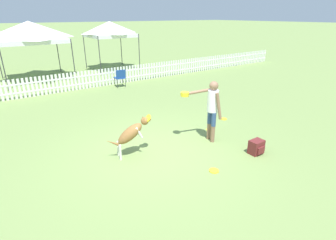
{
  "coord_description": "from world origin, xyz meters",
  "views": [
    {
      "loc": [
        -3.01,
        -4.86,
        3.16
      ],
      "look_at": [
        0.37,
        -0.02,
        0.77
      ],
      "focal_mm": 28.0,
      "sensor_mm": 36.0,
      "label": 1
    }
  ],
  "objects_px": {
    "frisbee_midfield": "(210,130)",
    "canopy_tent_main": "(30,32)",
    "frisbee_near_dog": "(214,171)",
    "backpack_on_grass": "(256,147)",
    "handler_person": "(211,104)",
    "folding_chair_center": "(120,77)",
    "canopy_tent_secondary": "(110,29)",
    "leaping_dog": "(131,133)",
    "frisbee_near_handler": "(224,119)"
  },
  "relations": [
    {
      "from": "backpack_on_grass",
      "to": "canopy_tent_secondary",
      "type": "distance_m",
      "value": 12.13
    },
    {
      "from": "frisbee_near_handler",
      "to": "backpack_on_grass",
      "type": "xyz_separation_m",
      "value": [
        -1.01,
        -2.04,
        0.16
      ]
    },
    {
      "from": "folding_chair_center",
      "to": "canopy_tent_main",
      "type": "distance_m",
      "value": 5.08
    },
    {
      "from": "frisbee_midfield",
      "to": "folding_chair_center",
      "type": "distance_m",
      "value": 6.03
    },
    {
      "from": "backpack_on_grass",
      "to": "frisbee_near_dog",
      "type": "bearing_deg",
      "value": 179.4
    },
    {
      "from": "folding_chair_center",
      "to": "canopy_tent_secondary",
      "type": "bearing_deg",
      "value": -102.41
    },
    {
      "from": "canopy_tent_secondary",
      "to": "frisbee_near_dog",
      "type": "bearing_deg",
      "value": -103.66
    },
    {
      "from": "frisbee_near_handler",
      "to": "backpack_on_grass",
      "type": "bearing_deg",
      "value": -116.35
    },
    {
      "from": "frisbee_near_dog",
      "to": "frisbee_midfield",
      "type": "xyz_separation_m",
      "value": [
        1.43,
        1.64,
        0.0
      ]
    },
    {
      "from": "backpack_on_grass",
      "to": "canopy_tent_main",
      "type": "bearing_deg",
      "value": 104.05
    },
    {
      "from": "frisbee_near_dog",
      "to": "backpack_on_grass",
      "type": "bearing_deg",
      "value": -0.6
    },
    {
      "from": "handler_person",
      "to": "backpack_on_grass",
      "type": "bearing_deg",
      "value": -147.01
    },
    {
      "from": "leaping_dog",
      "to": "canopy_tent_main",
      "type": "distance_m",
      "value": 9.91
    },
    {
      "from": "canopy_tent_main",
      "to": "frisbee_near_handler",
      "type": "bearing_deg",
      "value": -67.56
    },
    {
      "from": "leaping_dog",
      "to": "backpack_on_grass",
      "type": "distance_m",
      "value": 3.04
    },
    {
      "from": "frisbee_midfield",
      "to": "backpack_on_grass",
      "type": "distance_m",
      "value": 1.67
    },
    {
      "from": "handler_person",
      "to": "folding_chair_center",
      "type": "height_order",
      "value": "handler_person"
    },
    {
      "from": "leaping_dog",
      "to": "frisbee_near_handler",
      "type": "relative_size",
      "value": 5.15
    },
    {
      "from": "frisbee_near_dog",
      "to": "canopy_tent_main",
      "type": "bearing_deg",
      "value": 97.3
    },
    {
      "from": "frisbee_near_handler",
      "to": "canopy_tent_main",
      "type": "relative_size",
      "value": 0.07
    },
    {
      "from": "backpack_on_grass",
      "to": "frisbee_near_handler",
      "type": "bearing_deg",
      "value": 63.65
    },
    {
      "from": "frisbee_near_dog",
      "to": "handler_person",
      "type": "bearing_deg",
      "value": 51.31
    },
    {
      "from": "backpack_on_grass",
      "to": "folding_chair_center",
      "type": "distance_m",
      "value": 7.67
    },
    {
      "from": "handler_person",
      "to": "canopy_tent_main",
      "type": "height_order",
      "value": "canopy_tent_main"
    },
    {
      "from": "handler_person",
      "to": "leaping_dog",
      "type": "height_order",
      "value": "handler_person"
    },
    {
      "from": "leaping_dog",
      "to": "canopy_tent_main",
      "type": "height_order",
      "value": "canopy_tent_main"
    },
    {
      "from": "backpack_on_grass",
      "to": "folding_chair_center",
      "type": "relative_size",
      "value": 0.42
    },
    {
      "from": "handler_person",
      "to": "folding_chair_center",
      "type": "bearing_deg",
      "value": 8.34
    },
    {
      "from": "frisbee_midfield",
      "to": "canopy_tent_main",
      "type": "relative_size",
      "value": 0.07
    },
    {
      "from": "backpack_on_grass",
      "to": "canopy_tent_main",
      "type": "xyz_separation_m",
      "value": [
        -2.85,
        11.39,
        2.2
      ]
    },
    {
      "from": "frisbee_midfield",
      "to": "canopy_tent_main",
      "type": "bearing_deg",
      "value": 106.52
    },
    {
      "from": "leaping_dog",
      "to": "folding_chair_center",
      "type": "height_order",
      "value": "leaping_dog"
    },
    {
      "from": "frisbee_near_handler",
      "to": "frisbee_midfield",
      "type": "relative_size",
      "value": 1.0
    },
    {
      "from": "backpack_on_grass",
      "to": "folding_chair_center",
      "type": "bearing_deg",
      "value": 89.69
    },
    {
      "from": "backpack_on_grass",
      "to": "canopy_tent_secondary",
      "type": "relative_size",
      "value": 0.12
    },
    {
      "from": "frisbee_near_dog",
      "to": "canopy_tent_main",
      "type": "distance_m",
      "value": 11.71
    },
    {
      "from": "handler_person",
      "to": "frisbee_near_dog",
      "type": "xyz_separation_m",
      "value": [
        -0.95,
        -1.18,
        -1.01
      ]
    },
    {
      "from": "handler_person",
      "to": "frisbee_near_handler",
      "type": "relative_size",
      "value": 7.53
    },
    {
      "from": "frisbee_midfield",
      "to": "canopy_tent_secondary",
      "type": "xyz_separation_m",
      "value": [
        1.45,
        10.18,
        2.34
      ]
    },
    {
      "from": "folding_chair_center",
      "to": "frisbee_near_dog",
      "type": "bearing_deg",
      "value": 86.02
    },
    {
      "from": "folding_chair_center",
      "to": "canopy_tent_main",
      "type": "xyz_separation_m",
      "value": [
        -2.89,
        3.72,
        1.88
      ]
    },
    {
      "from": "frisbee_near_dog",
      "to": "backpack_on_grass",
      "type": "xyz_separation_m",
      "value": [
        1.39,
        -0.01,
        0.16
      ]
    },
    {
      "from": "leaping_dog",
      "to": "frisbee_near_handler",
      "type": "xyz_separation_m",
      "value": [
        3.53,
        0.39,
        -0.58
      ]
    },
    {
      "from": "folding_chair_center",
      "to": "canopy_tent_secondary",
      "type": "relative_size",
      "value": 0.3
    },
    {
      "from": "leaping_dog",
      "to": "canopy_tent_secondary",
      "type": "xyz_separation_m",
      "value": [
        4.0,
        10.19,
        1.76
      ]
    },
    {
      "from": "handler_person",
      "to": "canopy_tent_main",
      "type": "bearing_deg",
      "value": 25.92
    },
    {
      "from": "frisbee_near_dog",
      "to": "backpack_on_grass",
      "type": "height_order",
      "value": "backpack_on_grass"
    },
    {
      "from": "frisbee_near_handler",
      "to": "canopy_tent_main",
      "type": "xyz_separation_m",
      "value": [
        -3.86,
        9.35,
        2.36
      ]
    },
    {
      "from": "leaping_dog",
      "to": "frisbee_near_dog",
      "type": "distance_m",
      "value": 2.07
    },
    {
      "from": "frisbee_midfield",
      "to": "canopy_tent_secondary",
      "type": "relative_size",
      "value": 0.08
    }
  ]
}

